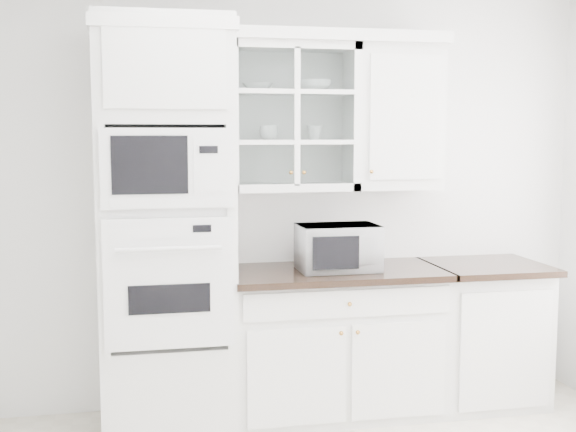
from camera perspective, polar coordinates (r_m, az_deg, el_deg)
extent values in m
cube|color=white|center=(4.65, -0.48, 1.57)|extent=(4.00, 0.02, 2.70)
cube|color=white|center=(4.27, -9.60, -0.98)|extent=(0.76, 0.65, 2.40)
cube|color=white|center=(3.98, -9.37, -5.30)|extent=(0.70, 0.03, 0.72)
cube|color=black|center=(3.98, -9.34, -6.48)|extent=(0.44, 0.01, 0.16)
cube|color=white|center=(3.90, -9.54, 3.72)|extent=(0.70, 0.03, 0.43)
cube|color=black|center=(3.88, -10.86, 3.98)|extent=(0.40, 0.01, 0.31)
cube|color=white|center=(4.60, 3.71, -10.05)|extent=(1.30, 0.60, 0.88)
cube|color=#322014|center=(4.46, 3.87, -4.49)|extent=(1.32, 0.67, 0.04)
cube|color=white|center=(4.95, 15.11, -9.07)|extent=(0.70, 0.60, 0.88)
cube|color=#322014|center=(4.82, 15.46, -3.89)|extent=(0.72, 0.67, 0.04)
cube|color=white|center=(4.49, 0.28, 7.79)|extent=(0.80, 0.33, 0.90)
cube|color=white|center=(4.48, 0.28, 5.87)|extent=(0.74, 0.29, 0.02)
cube|color=white|center=(4.49, 0.28, 9.70)|extent=(0.74, 0.29, 0.02)
cube|color=white|center=(4.67, 8.49, 7.67)|extent=(0.55, 0.33, 0.90)
cube|color=white|center=(4.48, -1.01, 14.02)|extent=(2.14, 0.38, 0.07)
imported|color=white|center=(4.43, 3.92, -2.47)|extent=(0.48, 0.40, 0.28)
imported|color=white|center=(4.44, -2.40, 10.16)|extent=(0.23, 0.23, 0.05)
imported|color=white|center=(4.51, 2.02, 10.25)|extent=(0.25, 0.25, 0.07)
imported|color=white|center=(4.47, -1.53, 6.58)|extent=(0.13, 0.13, 0.09)
imported|color=white|center=(4.52, 2.13, 6.59)|extent=(0.12, 0.12, 0.09)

